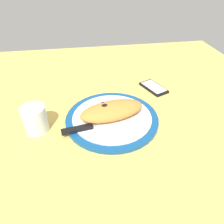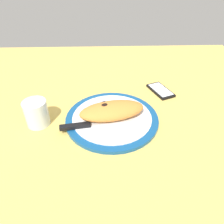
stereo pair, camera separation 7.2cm
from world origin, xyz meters
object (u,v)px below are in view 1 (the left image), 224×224
object	(u,v)px
plate	(112,118)
smartphone	(154,88)
calzone	(111,110)
fork	(98,106)
water_glass	(36,121)
knife	(88,127)

from	to	relation	value
plate	smartphone	xyz separation A→B (cm)	(-21.55, -18.53, -0.18)
calzone	fork	size ratio (longest dim) A/B	1.58
plate	calzone	xyz separation A→B (cm)	(0.18, -0.14, 3.43)
water_glass	calzone	bearing A→B (deg)	-177.40
calzone	water_glass	distance (cm)	25.40
calzone	water_glass	xyz separation A→B (cm)	(25.37, 1.15, -0.28)
plate	water_glass	world-z (taller)	water_glass
smartphone	water_glass	bearing A→B (deg)	22.54
calzone	smartphone	size ratio (longest dim) A/B	1.72
calzone	fork	world-z (taller)	calzone
calzone	knife	size ratio (longest dim) A/B	0.98
plate	knife	distance (cm)	10.26
fork	smartphone	world-z (taller)	fork
water_glass	fork	bearing A→B (deg)	-159.53
calzone	knife	xyz separation A→B (cm)	(8.75, 5.02, -2.13)
knife	water_glass	xyz separation A→B (cm)	(16.62, -3.87, 1.86)
plate	knife	size ratio (longest dim) A/B	1.32
plate	water_glass	xyz separation A→B (cm)	(25.55, 1.01, 3.16)
knife	smartphone	xyz separation A→B (cm)	(-30.48, -23.42, -1.48)
smartphone	water_glass	xyz separation A→B (cm)	(47.10, 19.55, 3.34)
plate	calzone	size ratio (longest dim) A/B	1.35
calzone	smartphone	xyz separation A→B (cm)	(-21.73, -18.40, -3.61)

